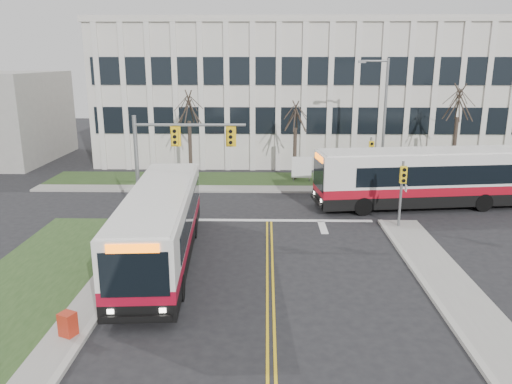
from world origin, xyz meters
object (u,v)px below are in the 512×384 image
(streetlight, at_px, (382,116))
(bus_cross, at_px, (423,179))
(directory_sign, at_px, (302,168))
(bus_main, at_px, (161,227))
(newspaper_box_red, at_px, (68,326))

(streetlight, distance_m, bus_cross, 6.28)
(directory_sign, bearing_deg, streetlight, -13.23)
(bus_main, relative_size, newspaper_box_red, 13.13)
(directory_sign, distance_m, bus_cross, 9.60)
(streetlight, relative_size, newspaper_box_red, 9.68)
(directory_sign, xyz_separation_m, bus_main, (-7.50, -15.49, 0.49))
(directory_sign, height_order, bus_main, bus_main)
(directory_sign, bearing_deg, bus_main, -115.84)
(directory_sign, relative_size, bus_main, 0.16)
(directory_sign, xyz_separation_m, bus_cross, (7.21, -6.31, 0.63))
(bus_cross, bearing_deg, bus_main, -65.43)
(bus_main, bearing_deg, newspaper_box_red, -108.82)
(newspaper_box_red, bearing_deg, bus_cross, 68.23)
(directory_sign, relative_size, bus_cross, 0.15)
(streetlight, xyz_separation_m, bus_main, (-13.03, -14.19, -3.53))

